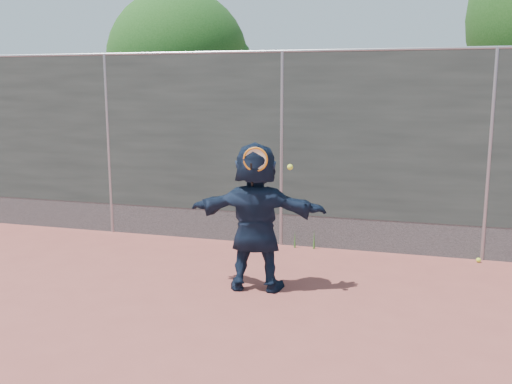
# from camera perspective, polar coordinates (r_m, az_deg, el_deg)

# --- Properties ---
(ground) EXTENTS (80.00, 80.00, 0.00)m
(ground) POSITION_cam_1_polar(r_m,az_deg,el_deg) (5.99, -5.52, -14.02)
(ground) COLOR #9E4C42
(ground) RESTS_ON ground
(player) EXTENTS (1.75, 0.72, 1.83)m
(player) POSITION_cam_1_polar(r_m,az_deg,el_deg) (6.96, 0.00, -2.47)
(player) COLOR #131F34
(player) RESTS_ON ground
(ball_ground) EXTENTS (0.07, 0.07, 0.07)m
(ball_ground) POSITION_cam_1_polar(r_m,az_deg,el_deg) (8.81, 21.36, -6.36)
(ball_ground) COLOR #D4EE35
(ball_ground) RESTS_ON ground
(fence) EXTENTS (20.00, 0.06, 3.03)m
(fence) POSITION_cam_1_polar(r_m,az_deg,el_deg) (8.84, 2.59, 4.67)
(fence) COLOR #38423D
(fence) RESTS_ON ground
(swing_action) EXTENTS (0.58, 0.16, 0.51)m
(swing_action) POSITION_cam_1_polar(r_m,az_deg,el_deg) (6.63, 0.27, 3.04)
(swing_action) COLOR orange
(swing_action) RESTS_ON ground
(tree_left) EXTENTS (3.15, 3.00, 4.53)m
(tree_left) POSITION_cam_1_polar(r_m,az_deg,el_deg) (12.60, -7.04, 12.52)
(tree_left) COLOR #382314
(tree_left) RESTS_ON ground
(weed_clump) EXTENTS (0.68, 0.07, 0.30)m
(weed_clump) POSITION_cam_1_polar(r_m,az_deg,el_deg) (8.93, 4.18, -4.75)
(weed_clump) COLOR #387226
(weed_clump) RESTS_ON ground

